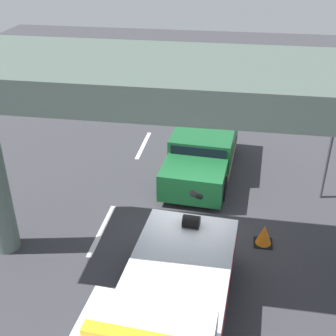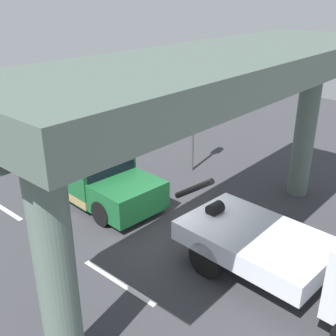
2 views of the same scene
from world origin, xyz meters
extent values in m
cube|color=#38383D|center=(0.00, 0.00, -0.05)|extent=(60.00, 40.00, 0.10)
cube|color=silver|center=(-6.00, -2.67, 0.00)|extent=(2.60, 0.16, 0.01)
cube|color=silver|center=(0.00, -2.67, 0.00)|extent=(2.60, 0.16, 0.01)
cube|color=silver|center=(2.35, 0.08, 0.93)|extent=(3.99, 2.65, 0.55)
cube|color=maroon|center=(2.43, 1.28, 0.84)|extent=(3.64, 0.26, 0.20)
cylinder|color=black|center=(0.16, 0.22, 1.66)|extent=(1.42, 0.27, 1.07)
cylinder|color=black|center=(0.97, 0.17, 1.32)|extent=(0.39, 0.47, 0.36)
cylinder|color=black|center=(1.65, 1.16, 0.50)|extent=(1.02, 0.38, 1.00)
cylinder|color=black|center=(1.52, -0.91, 0.50)|extent=(1.02, 0.38, 1.00)
cube|color=#195B2D|center=(-4.84, 0.04, 0.91)|extent=(3.59, 2.42, 1.35)
cube|color=#195B2D|center=(-2.25, -0.13, 0.71)|extent=(1.86, 2.22, 0.95)
cube|color=black|center=(-3.10, -0.07, 1.20)|extent=(0.19, 1.94, 0.59)
cube|color=#9E8451|center=(-4.84, 0.04, 0.41)|extent=(3.61, 2.44, 0.28)
cylinder|color=black|center=(-2.34, 0.84, 0.42)|extent=(0.86, 0.33, 0.84)
cylinder|color=black|center=(-2.47, -1.08, 0.42)|extent=(0.86, 0.33, 0.84)
cylinder|color=black|center=(-5.73, 1.06, 0.42)|extent=(0.86, 0.33, 0.84)
cylinder|color=black|center=(-5.85, -0.85, 0.42)|extent=(0.86, 0.33, 0.84)
cylinder|color=#596B60|center=(1.22, 5.12, 2.46)|extent=(0.72, 0.72, 4.92)
cylinder|color=#596B60|center=(1.22, -5.12, 2.46)|extent=(0.72, 0.72, 4.92)
cube|color=#4B5B52|center=(1.22, 0.00, 5.28)|extent=(3.60, 12.23, 0.71)
cube|color=#3E4A43|center=(1.22, 0.00, 4.74)|extent=(0.50, 11.83, 0.36)
cylinder|color=#515456|center=(-3.00, 4.19, 1.60)|extent=(0.12, 0.12, 3.20)
cube|color=black|center=(-3.00, 4.19, 3.65)|extent=(0.28, 0.32, 0.90)
sphere|color=#360605|center=(-2.84, 4.19, 3.95)|extent=(0.18, 0.18, 0.18)
sphere|color=gold|center=(-2.84, 4.19, 3.65)|extent=(0.18, 0.18, 0.18)
sphere|color=black|center=(-2.84, 4.19, 3.35)|extent=(0.18, 0.18, 0.18)
cone|color=orange|center=(-0.13, 2.19, 0.32)|extent=(0.49, 0.49, 0.64)
cube|color=black|center=(-0.13, 2.19, 0.01)|extent=(0.54, 0.54, 0.03)
camera|label=1|loc=(10.25, 1.08, 8.10)|focal=46.39mm
camera|label=2|loc=(6.57, -8.23, 6.92)|focal=43.80mm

